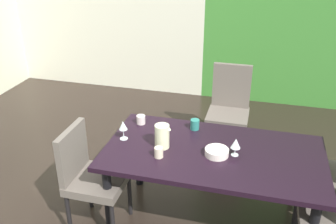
{
  "coord_description": "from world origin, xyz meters",
  "views": [
    {
      "loc": [
        1.06,
        -2.56,
        2.28
      ],
      "look_at": [
        0.3,
        0.28,
        0.85
      ],
      "focal_mm": 40.0,
      "sensor_mm": 36.0,
      "label": 1
    }
  ],
  "objects_px": {
    "wine_glass_corner": "(123,126)",
    "cup_right": "(195,124)",
    "cup_front": "(159,152)",
    "cup_near_window": "(141,120)",
    "pitcher_rear": "(162,136)",
    "dining_table": "(213,160)",
    "chair_head_far": "(229,106)",
    "chair_right_far": "(336,168)",
    "serving_bowl_near_shelf": "(217,152)",
    "chair_left_near": "(89,173)",
    "wine_glass_center": "(236,144)"
  },
  "relations": [
    {
      "from": "cup_right",
      "to": "cup_front",
      "type": "bearing_deg",
      "value": -109.32
    },
    {
      "from": "chair_left_near",
      "to": "serving_bowl_near_shelf",
      "type": "height_order",
      "value": "chair_left_near"
    },
    {
      "from": "dining_table",
      "to": "cup_right",
      "type": "height_order",
      "value": "cup_right"
    },
    {
      "from": "cup_front",
      "to": "cup_right",
      "type": "relative_size",
      "value": 0.91
    },
    {
      "from": "chair_right_far",
      "to": "chair_left_near",
      "type": "distance_m",
      "value": 2.01
    },
    {
      "from": "cup_front",
      "to": "cup_right",
      "type": "distance_m",
      "value": 0.54
    },
    {
      "from": "dining_table",
      "to": "chair_right_far",
      "type": "relative_size",
      "value": 1.72
    },
    {
      "from": "cup_near_window",
      "to": "pitcher_rear",
      "type": "relative_size",
      "value": 0.4
    },
    {
      "from": "chair_left_near",
      "to": "pitcher_rear",
      "type": "relative_size",
      "value": 4.57
    },
    {
      "from": "chair_right_far",
      "to": "wine_glass_center",
      "type": "height_order",
      "value": "chair_right_far"
    },
    {
      "from": "chair_left_near",
      "to": "cup_near_window",
      "type": "height_order",
      "value": "chair_left_near"
    },
    {
      "from": "chair_left_near",
      "to": "pitcher_rear",
      "type": "bearing_deg",
      "value": 112.22
    },
    {
      "from": "wine_glass_corner",
      "to": "cup_right",
      "type": "relative_size",
      "value": 1.81
    },
    {
      "from": "cup_right",
      "to": "chair_head_far",
      "type": "bearing_deg",
      "value": 77.69
    },
    {
      "from": "wine_glass_center",
      "to": "wine_glass_corner",
      "type": "height_order",
      "value": "wine_glass_corner"
    },
    {
      "from": "pitcher_rear",
      "to": "chair_left_near",
      "type": "bearing_deg",
      "value": -157.78
    },
    {
      "from": "wine_glass_corner",
      "to": "cup_right",
      "type": "height_order",
      "value": "wine_glass_corner"
    },
    {
      "from": "dining_table",
      "to": "wine_glass_corner",
      "type": "distance_m",
      "value": 0.78
    },
    {
      "from": "cup_right",
      "to": "cup_near_window",
      "type": "height_order",
      "value": "cup_right"
    },
    {
      "from": "chair_right_far",
      "to": "pitcher_rear",
      "type": "distance_m",
      "value": 1.44
    },
    {
      "from": "wine_glass_center",
      "to": "wine_glass_corner",
      "type": "relative_size",
      "value": 0.88
    },
    {
      "from": "chair_right_far",
      "to": "pitcher_rear",
      "type": "height_order",
      "value": "chair_right_far"
    },
    {
      "from": "chair_right_far",
      "to": "chair_head_far",
      "type": "bearing_deg",
      "value": 44.62
    },
    {
      "from": "cup_front",
      "to": "cup_near_window",
      "type": "height_order",
      "value": "cup_front"
    },
    {
      "from": "cup_right",
      "to": "pitcher_rear",
      "type": "height_order",
      "value": "pitcher_rear"
    },
    {
      "from": "chair_left_near",
      "to": "wine_glass_corner",
      "type": "bearing_deg",
      "value": 142.22
    },
    {
      "from": "dining_table",
      "to": "wine_glass_center",
      "type": "xyz_separation_m",
      "value": [
        0.17,
        -0.02,
        0.18
      ]
    },
    {
      "from": "serving_bowl_near_shelf",
      "to": "cup_near_window",
      "type": "distance_m",
      "value": 0.81
    },
    {
      "from": "cup_near_window",
      "to": "pitcher_rear",
      "type": "height_order",
      "value": "pitcher_rear"
    },
    {
      "from": "dining_table",
      "to": "chair_right_far",
      "type": "xyz_separation_m",
      "value": [
        0.97,
        0.27,
        -0.09
      ]
    },
    {
      "from": "cup_right",
      "to": "cup_near_window",
      "type": "bearing_deg",
      "value": -177.56
    },
    {
      "from": "chair_right_far",
      "to": "cup_near_window",
      "type": "relative_size",
      "value": 12.71
    },
    {
      "from": "chair_left_near",
      "to": "chair_right_far",
      "type": "bearing_deg",
      "value": 105.65
    },
    {
      "from": "dining_table",
      "to": "cup_front",
      "type": "relative_size",
      "value": 20.85
    },
    {
      "from": "cup_near_window",
      "to": "wine_glass_corner",
      "type": "bearing_deg",
      "value": -99.72
    },
    {
      "from": "chair_head_far",
      "to": "cup_right",
      "type": "relative_size",
      "value": 10.86
    },
    {
      "from": "serving_bowl_near_shelf",
      "to": "cup_right",
      "type": "xyz_separation_m",
      "value": [
        -0.25,
        0.37,
        0.02
      ]
    },
    {
      "from": "cup_right",
      "to": "pitcher_rear",
      "type": "relative_size",
      "value": 0.46
    },
    {
      "from": "serving_bowl_near_shelf",
      "to": "cup_front",
      "type": "bearing_deg",
      "value": -162.06
    },
    {
      "from": "serving_bowl_near_shelf",
      "to": "cup_near_window",
      "type": "relative_size",
      "value": 2.34
    },
    {
      "from": "wine_glass_corner",
      "to": "pitcher_rear",
      "type": "bearing_deg",
      "value": -7.21
    },
    {
      "from": "wine_glass_corner",
      "to": "cup_near_window",
      "type": "relative_size",
      "value": 2.09
    },
    {
      "from": "chair_head_far",
      "to": "wine_glass_corner",
      "type": "relative_size",
      "value": 5.99
    },
    {
      "from": "serving_bowl_near_shelf",
      "to": "cup_near_window",
      "type": "height_order",
      "value": "cup_near_window"
    },
    {
      "from": "cup_front",
      "to": "cup_right",
      "type": "height_order",
      "value": "cup_right"
    },
    {
      "from": "chair_right_far",
      "to": "wine_glass_corner",
      "type": "distance_m",
      "value": 1.77
    },
    {
      "from": "dining_table",
      "to": "chair_head_far",
      "type": "height_order",
      "value": "chair_head_far"
    },
    {
      "from": "chair_head_far",
      "to": "chair_left_near",
      "type": "bearing_deg",
      "value": 58.11
    },
    {
      "from": "dining_table",
      "to": "cup_near_window",
      "type": "bearing_deg",
      "value": 156.99
    },
    {
      "from": "cup_near_window",
      "to": "chair_head_far",
      "type": "bearing_deg",
      "value": 54.3
    }
  ]
}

